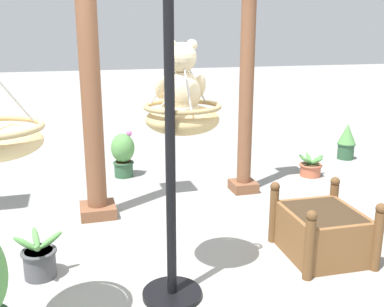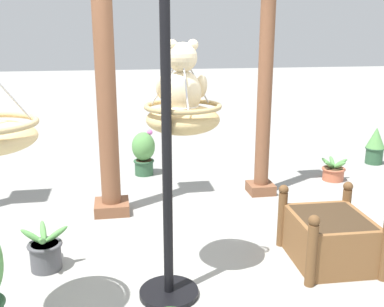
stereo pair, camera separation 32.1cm
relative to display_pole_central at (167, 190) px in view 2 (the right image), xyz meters
name	(u,v)px [view 2 (the right image)]	position (x,y,z in m)	size (l,w,h in m)	color
ground_plane	(198,280)	(0.25, 0.17, -0.83)	(40.00, 40.00, 0.00)	gray
display_pole_central	(167,190)	(0.00, 0.00, 0.00)	(0.44, 0.44, 2.61)	black
hanging_basket_with_teddy	(183,117)	(0.15, 0.25, 0.47)	(0.56, 0.56, 0.58)	tan
teddy_bear	(182,84)	(0.15, 0.27, 0.71)	(0.37, 0.33, 0.54)	beige
greenhouse_pillar_left	(265,84)	(1.36, 1.99, 0.49)	(0.32, 0.32, 2.74)	brown
greenhouse_pillar_right	(105,78)	(-0.42, 1.69, 0.61)	(0.39, 0.39, 2.99)	brown
wooden_planter_box	(330,236)	(1.40, 0.28, -0.60)	(0.72, 0.79, 0.58)	brown
potted_plant_fern_front	(375,145)	(3.41, 2.90, -0.55)	(0.28, 0.28, 0.55)	#2D5638
potted_plant_flowering_red	(45,252)	(-0.95, 0.56, -0.68)	(0.40, 0.40, 0.38)	#4C4C51
potted_plant_tall_leafy	(144,152)	(0.02, 2.95, -0.51)	(0.31, 0.31, 0.62)	#2D5638
potted_plant_conical_shrub	(333,171)	(2.46, 2.29, -0.71)	(0.38, 0.36, 0.30)	#BC6042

